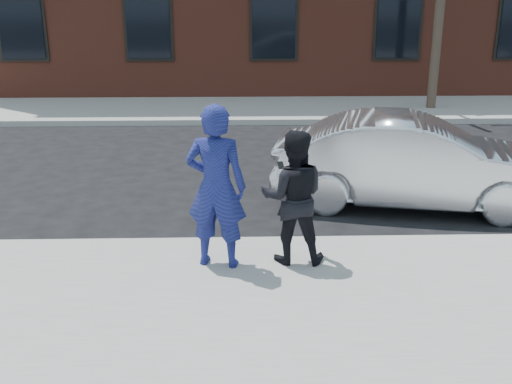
{
  "coord_description": "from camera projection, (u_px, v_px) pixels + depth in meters",
  "views": [
    {
      "loc": [
        -0.97,
        -5.83,
        3.27
      ],
      "look_at": [
        -0.8,
        0.4,
        1.19
      ],
      "focal_mm": 42.0,
      "sensor_mm": 36.0,
      "label": 1
    }
  ],
  "objects": [
    {
      "name": "ground",
      "position": [
        329.0,
        305.0,
        6.59
      ],
      "size": [
        100.0,
        100.0,
        0.0
      ],
      "primitive_type": "plane",
      "color": "black",
      "rests_on": "ground"
    },
    {
      "name": "near_sidewalk",
      "position": [
        333.0,
        310.0,
        6.33
      ],
      "size": [
        50.0,
        3.5,
        0.15
      ],
      "primitive_type": "cube",
      "color": "gray",
      "rests_on": "ground"
    },
    {
      "name": "near_curb",
      "position": [
        313.0,
        243.0,
        8.03
      ],
      "size": [
        50.0,
        0.1,
        0.15
      ],
      "primitive_type": "cube",
      "color": "#999691",
      "rests_on": "ground"
    },
    {
      "name": "far_sidewalk",
      "position": [
        273.0,
        109.0,
        17.23
      ],
      "size": [
        50.0,
        3.5,
        0.15
      ],
      "primitive_type": "cube",
      "color": "gray",
      "rests_on": "ground"
    },
    {
      "name": "far_curb",
      "position": [
        277.0,
        122.0,
        15.52
      ],
      "size": [
        50.0,
        0.1,
        0.15
      ],
      "primitive_type": "cube",
      "color": "#999691",
      "rests_on": "ground"
    },
    {
      "name": "silver_sedan",
      "position": [
        414.0,
        162.0,
        9.44
      ],
      "size": [
        4.62,
        2.38,
        1.45
      ],
      "primitive_type": "imported",
      "rotation": [
        0.0,
        0.0,
        1.37
      ],
      "color": "silver",
      "rests_on": "ground"
    },
    {
      "name": "man_hoodie",
      "position": [
        216.0,
        187.0,
        6.93
      ],
      "size": [
        0.79,
        0.6,
        1.96
      ],
      "rotation": [
        0.0,
        0.0,
        2.94
      ],
      "color": "navy",
      "rests_on": "near_sidewalk"
    },
    {
      "name": "man_peacoat",
      "position": [
        293.0,
        197.0,
        7.09
      ],
      "size": [
        0.83,
        0.67,
        1.62
      ],
      "rotation": [
        0.0,
        0.0,
        3.08
      ],
      "color": "black",
      "rests_on": "near_sidewalk"
    }
  ]
}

